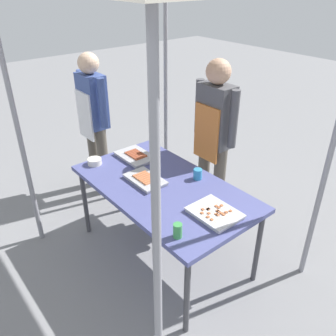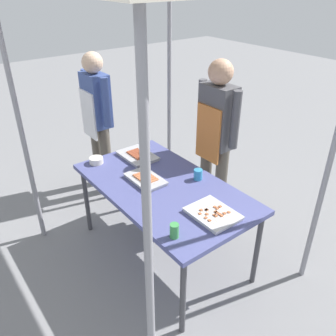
# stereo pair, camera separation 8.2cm
# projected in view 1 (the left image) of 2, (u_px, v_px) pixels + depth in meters

# --- Properties ---
(ground_plane) EXTENTS (18.00, 18.00, 0.00)m
(ground_plane) POSITION_uv_depth(u_px,v_px,m) (164.00, 253.00, 3.32)
(ground_plane) COLOR slate
(stall_table) EXTENTS (1.60, 0.90, 0.75)m
(stall_table) POSITION_uv_depth(u_px,v_px,m) (163.00, 191.00, 2.98)
(stall_table) COLOR #4C518C
(stall_table) RESTS_ON ground
(tray_grilled_sausages) EXTENTS (0.39, 0.27, 0.05)m
(tray_grilled_sausages) POSITION_uv_depth(u_px,v_px,m) (136.00, 156.00, 3.38)
(tray_grilled_sausages) COLOR #ADADB2
(tray_grilled_sausages) RESTS_ON stall_table
(tray_meat_skewers) EXTENTS (0.36, 0.29, 0.04)m
(tray_meat_skewers) POSITION_uv_depth(u_px,v_px,m) (215.00, 213.00, 2.59)
(tray_meat_skewers) COLOR silver
(tray_meat_skewers) RESTS_ON stall_table
(tray_pork_links) EXTENTS (0.36, 0.23, 0.05)m
(tray_pork_links) POSITION_uv_depth(u_px,v_px,m) (145.00, 179.00, 3.00)
(tray_pork_links) COLOR #ADADB2
(tray_pork_links) RESTS_ON stall_table
(condiment_bowl) EXTENTS (0.13, 0.13, 0.06)m
(condiment_bowl) POSITION_uv_depth(u_px,v_px,m) (95.00, 161.00, 3.27)
(condiment_bowl) COLOR silver
(condiment_bowl) RESTS_ON stall_table
(drink_cup_near_edge) EXTENTS (0.08, 0.08, 0.09)m
(drink_cup_near_edge) POSITION_uv_depth(u_px,v_px,m) (198.00, 174.00, 3.03)
(drink_cup_near_edge) COLOR #338CBF
(drink_cup_near_edge) RESTS_ON stall_table
(drink_cup_by_wok) EXTENTS (0.06, 0.06, 0.11)m
(drink_cup_by_wok) POSITION_uv_depth(u_px,v_px,m) (178.00, 231.00, 2.36)
(drink_cup_by_wok) COLOR #3F994C
(drink_cup_by_wok) RESTS_ON stall_table
(vendor_woman) EXTENTS (0.52, 0.23, 1.67)m
(vendor_woman) POSITION_uv_depth(u_px,v_px,m) (214.00, 130.00, 3.36)
(vendor_woman) COLOR #595147
(vendor_woman) RESTS_ON ground
(customer_nearby) EXTENTS (0.52, 0.23, 1.61)m
(customer_nearby) POSITION_uv_depth(u_px,v_px,m) (93.00, 114.00, 3.86)
(customer_nearby) COLOR #595147
(customer_nearby) RESTS_ON ground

